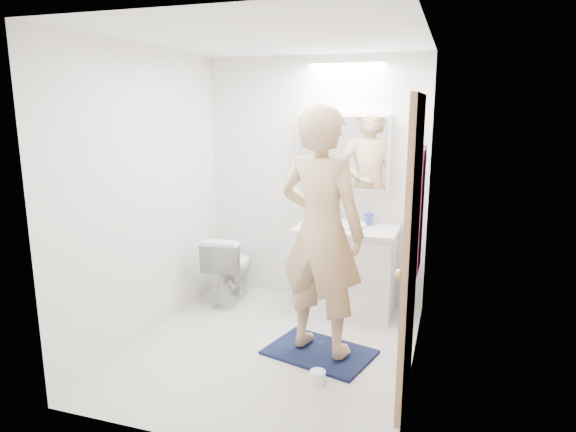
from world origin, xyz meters
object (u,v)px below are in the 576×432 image
at_px(vanity_cabinet, 346,271).
at_px(soap_bottle_a, 325,211).
at_px(soap_bottle_b, 331,214).
at_px(medicine_cabinet, 343,152).
at_px(toilet_paper_roll, 318,377).
at_px(person, 321,232).
at_px(toothbrush_cup, 368,220).
at_px(toilet, 230,267).

distance_m(vanity_cabinet, soap_bottle_a, 0.61).
bearing_deg(soap_bottle_b, vanity_cabinet, -42.91).
relative_size(vanity_cabinet, soap_bottle_b, 5.57).
bearing_deg(soap_bottle_a, medicine_cabinet, 21.32).
xyz_separation_m(vanity_cabinet, toilet_paper_roll, (0.10, -1.38, -0.34)).
bearing_deg(soap_bottle_b, toilet_paper_roll, -79.39).
distance_m(vanity_cabinet, soap_bottle_b, 0.58).
relative_size(person, toothbrush_cup, 17.56).
distance_m(person, soap_bottle_a, 1.12).
relative_size(medicine_cabinet, toothbrush_cup, 8.14).
bearing_deg(person, vanity_cabinet, -74.95).
relative_size(soap_bottle_b, toilet_paper_roll, 1.47).
distance_m(toothbrush_cup, toilet_paper_roll, 1.75).
height_order(soap_bottle_a, toilet_paper_roll, soap_bottle_a).
bearing_deg(soap_bottle_b, toilet, -162.98).
distance_m(medicine_cabinet, toilet, 1.60).
distance_m(soap_bottle_a, toothbrush_cup, 0.43).
bearing_deg(person, toilet, -20.49).
relative_size(person, soap_bottle_b, 11.75).
height_order(medicine_cabinet, toilet_paper_roll, medicine_cabinet).
bearing_deg(vanity_cabinet, toothbrush_cup, 42.30).
bearing_deg(medicine_cabinet, soap_bottle_a, -158.68).
bearing_deg(medicine_cabinet, soap_bottle_b, -163.54).
height_order(person, toilet_paper_roll, person).
relative_size(toilet, soap_bottle_a, 3.17).
bearing_deg(person, toothbrush_cup, -83.96).
xyz_separation_m(medicine_cabinet, person, (0.09, -1.15, -0.50)).
bearing_deg(person, soap_bottle_b, -65.15).
bearing_deg(toilet, toilet_paper_roll, 129.29).
xyz_separation_m(toilet, soap_bottle_b, (0.96, 0.30, 0.56)).
distance_m(soap_bottle_a, soap_bottle_b, 0.07).
xyz_separation_m(vanity_cabinet, soap_bottle_a, (-0.25, 0.15, 0.54)).
relative_size(soap_bottle_a, toothbrush_cup, 2.01).
xyz_separation_m(vanity_cabinet, toothbrush_cup, (0.18, 0.16, 0.48)).
height_order(vanity_cabinet, toilet, vanity_cabinet).
height_order(medicine_cabinet, soap_bottle_a, medicine_cabinet).
bearing_deg(vanity_cabinet, toilet, -174.32).
xyz_separation_m(soap_bottle_a, toilet_paper_roll, (0.34, -1.53, -0.88)).
bearing_deg(soap_bottle_a, vanity_cabinet, -31.40).
height_order(vanity_cabinet, person, person).
height_order(vanity_cabinet, soap_bottle_b, soap_bottle_b).
xyz_separation_m(person, soap_bottle_a, (-0.24, 1.09, -0.07)).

